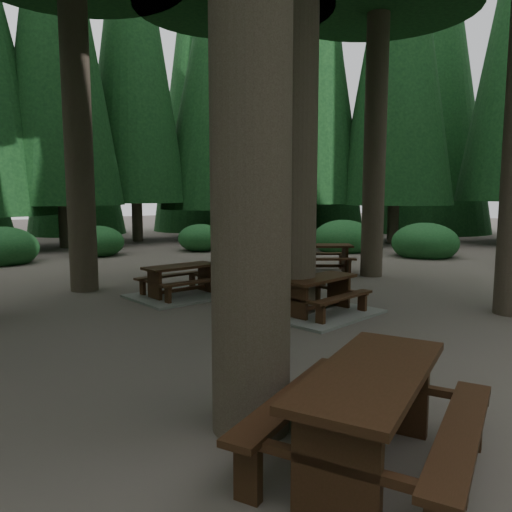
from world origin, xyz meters
TOP-DOWN VIEW (x-y plane):
  - ground at (0.00, 0.00)m, footprint 80.00×80.00m
  - picnic_table_a at (1.09, -0.19)m, footprint 2.31×1.99m
  - picnic_table_c at (-0.11, 2.87)m, footprint 2.13×1.78m
  - picnic_table_d at (4.80, 3.33)m, footprint 2.41×2.34m
  - picnic_table_e at (-2.54, -4.24)m, footprint 2.53×2.30m
  - shrub_ring at (0.70, 0.75)m, footprint 23.86×24.64m

SIDE VIEW (x-z plane):
  - ground at x=0.00m, z-range 0.00..0.00m
  - picnic_table_c at x=-0.11m, z-range -0.12..0.59m
  - picnic_table_a at x=1.09m, z-range -0.12..0.60m
  - shrub_ring at x=0.70m, z-range -0.35..1.15m
  - picnic_table_d at x=4.80m, z-range 0.13..0.94m
  - picnic_table_e at x=-2.54m, z-range 0.15..1.04m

